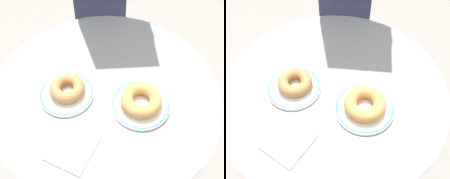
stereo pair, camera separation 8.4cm
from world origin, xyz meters
TOP-DOWN VIEW (x-y plane):
  - ground_plane at (0.00, 0.00)m, footprint 7.00×7.00m
  - cafe_table at (0.00, 0.00)m, footprint 0.74×0.74m
  - plate_left at (-0.12, -0.05)m, footprint 0.17×0.17m
  - plate_right at (0.12, -0.04)m, footprint 0.18×0.18m
  - donut_cinnamon at (-0.11, -0.04)m, footprint 0.13×0.13m
  - donut_old_fashioned at (0.12, -0.04)m, footprint 0.13×0.13m
  - paper_napkin at (-0.05, -0.22)m, footprint 0.14×0.15m

SIDE VIEW (x-z plane):
  - ground_plane at x=0.00m, z-range -0.02..0.00m
  - cafe_table at x=0.00m, z-range 0.15..0.91m
  - paper_napkin at x=-0.05m, z-range 0.76..0.77m
  - plate_left at x=-0.12m, z-range 0.76..0.78m
  - plate_right at x=0.12m, z-range 0.76..0.78m
  - donut_cinnamon at x=-0.11m, z-range 0.78..0.81m
  - donut_old_fashioned at x=0.12m, z-range 0.78..0.81m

